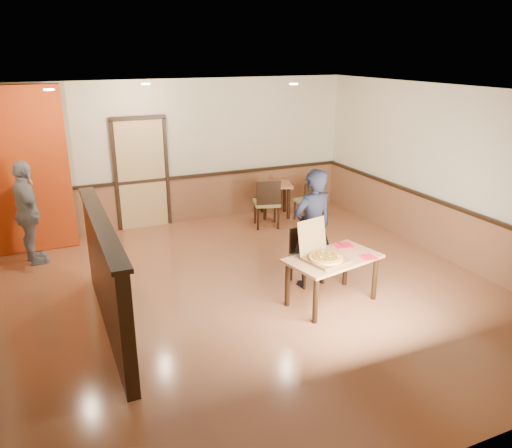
% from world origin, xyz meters
% --- Properties ---
extents(floor, '(7.00, 7.00, 0.00)m').
position_xyz_m(floor, '(0.00, 0.00, 0.00)').
color(floor, '#A2623F').
rests_on(floor, ground).
extents(ceiling, '(7.00, 7.00, 0.00)m').
position_xyz_m(ceiling, '(0.00, 0.00, 2.80)').
color(ceiling, black).
rests_on(ceiling, wall_back).
extents(wall_back, '(7.00, 0.00, 7.00)m').
position_xyz_m(wall_back, '(0.00, 3.50, 1.40)').
color(wall_back, beige).
rests_on(wall_back, floor).
extents(wall_right, '(0.00, 7.00, 7.00)m').
position_xyz_m(wall_right, '(3.50, 0.00, 1.40)').
color(wall_right, beige).
rests_on(wall_right, floor).
extents(wainscot_back, '(7.00, 0.04, 0.90)m').
position_xyz_m(wainscot_back, '(0.00, 3.47, 0.45)').
color(wainscot_back, brown).
rests_on(wainscot_back, floor).
extents(chair_rail_back, '(7.00, 0.06, 0.06)m').
position_xyz_m(chair_rail_back, '(0.00, 3.45, 0.92)').
color(chair_rail_back, black).
rests_on(chair_rail_back, wall_back).
extents(wainscot_right, '(0.04, 7.00, 0.90)m').
position_xyz_m(wainscot_right, '(3.47, 0.00, 0.45)').
color(wainscot_right, brown).
rests_on(wainscot_right, floor).
extents(chair_rail_right, '(0.06, 7.00, 0.06)m').
position_xyz_m(chair_rail_right, '(3.45, 0.00, 0.92)').
color(chair_rail_right, black).
rests_on(chair_rail_right, wall_right).
extents(back_door, '(0.90, 0.06, 2.10)m').
position_xyz_m(back_door, '(-0.80, 3.46, 1.05)').
color(back_door, tan).
rests_on(back_door, wall_back).
extents(booth_partition, '(0.20, 3.10, 1.44)m').
position_xyz_m(booth_partition, '(-2.00, -0.20, 0.74)').
color(booth_partition, black).
rests_on(booth_partition, floor).
extents(red_accent_panel, '(1.60, 0.20, 2.78)m').
position_xyz_m(red_accent_panel, '(-2.90, 3.00, 1.40)').
color(red_accent_panel, '#AB330C').
rests_on(red_accent_panel, floor).
extents(spot_a, '(0.14, 0.14, 0.02)m').
position_xyz_m(spot_a, '(-2.30, 1.80, 2.78)').
color(spot_a, '#FFDAB2').
rests_on(spot_a, ceiling).
extents(spot_b, '(0.14, 0.14, 0.02)m').
position_xyz_m(spot_b, '(-0.80, 2.50, 2.78)').
color(spot_b, '#FFDAB2').
rests_on(spot_b, ceiling).
extents(spot_c, '(0.14, 0.14, 0.02)m').
position_xyz_m(spot_c, '(1.40, 1.50, 2.78)').
color(spot_c, '#FFDAB2').
rests_on(spot_c, ceiling).
extents(main_table, '(1.38, 0.97, 0.68)m').
position_xyz_m(main_table, '(0.89, -0.72, 0.57)').
color(main_table, tan).
rests_on(main_table, floor).
extents(diner_chair, '(0.46, 0.46, 0.83)m').
position_xyz_m(diner_chair, '(0.89, 0.03, 0.45)').
color(diner_chair, olive).
rests_on(diner_chair, floor).
extents(side_chair_left, '(0.59, 0.59, 0.97)m').
position_xyz_m(side_chair_left, '(1.38, 2.43, 0.53)').
color(side_chair_left, olive).
rests_on(side_chair_left, floor).
extents(side_chair_right, '(0.46, 0.46, 0.85)m').
position_xyz_m(side_chair_right, '(2.30, 2.44, 0.46)').
color(side_chair_right, olive).
rests_on(side_chair_right, floor).
extents(side_table, '(0.81, 0.81, 0.69)m').
position_xyz_m(side_table, '(1.85, 3.05, 0.52)').
color(side_table, tan).
rests_on(side_table, floor).
extents(diner, '(0.68, 0.49, 1.76)m').
position_xyz_m(diner, '(0.91, -0.11, 0.88)').
color(diner, black).
rests_on(diner, floor).
extents(passerby, '(0.60, 1.06, 1.70)m').
position_xyz_m(passerby, '(-2.83, 2.41, 0.85)').
color(passerby, gray).
rests_on(passerby, floor).
extents(pizza_box, '(0.59, 0.65, 0.50)m').
position_xyz_m(pizza_box, '(0.71, -0.75, 0.74)').
color(pizza_box, brown).
rests_on(pizza_box, main_table).
extents(pizza, '(0.57, 0.57, 0.03)m').
position_xyz_m(pizza, '(0.72, -0.80, 0.73)').
color(pizza, '#F49E59').
rests_on(pizza, pizza_box).
extents(napkin_near, '(0.22, 0.22, 0.01)m').
position_xyz_m(napkin_near, '(1.32, -0.91, 0.68)').
color(napkin_near, red).
rests_on(napkin_near, main_table).
extents(napkin_far, '(0.29, 0.29, 0.01)m').
position_xyz_m(napkin_far, '(1.25, -0.41, 0.68)').
color(napkin_far, red).
rests_on(napkin_far, main_table).
extents(condiment, '(0.06, 0.06, 0.15)m').
position_xyz_m(condiment, '(1.87, 3.02, 0.77)').
color(condiment, maroon).
rests_on(condiment, side_table).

